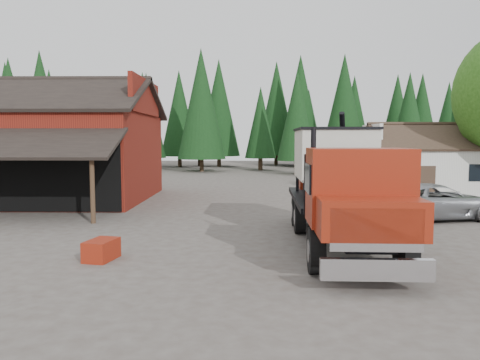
{
  "coord_description": "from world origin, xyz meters",
  "views": [
    {
      "loc": [
        0.86,
        -17.37,
        3.55
      ],
      "look_at": [
        0.61,
        2.66,
        1.8
      ],
      "focal_mm": 35.0,
      "sensor_mm": 36.0,
      "label": 1
    }
  ],
  "objects": [
    {
      "name": "ground",
      "position": [
        0.0,
        0.0,
        0.0
      ],
      "size": [
        120.0,
        120.0,
        0.0
      ],
      "primitive_type": "plane",
      "color": "#4B433B",
      "rests_on": "ground"
    },
    {
      "name": "near_pine_c",
      "position": [
        22.0,
        26.0,
        6.89
      ],
      "size": [
        4.84,
        4.84,
        12.4
      ],
      "color": "#382619",
      "rests_on": "ground"
    },
    {
      "name": "near_pine_a",
      "position": [
        -22.0,
        28.0,
        6.39
      ],
      "size": [
        4.4,
        4.4,
        11.4
      ],
      "color": "#382619",
      "rests_on": "ground"
    },
    {
      "name": "feed_truck",
      "position": [
        4.01,
        -1.9,
        2.15
      ],
      "size": [
        3.09,
        10.25,
        4.59
      ],
      "rotation": [
        0.0,
        0.0,
        -0.03
      ],
      "color": "black",
      "rests_on": "ground"
    },
    {
      "name": "near_pine_b",
      "position": [
        6.0,
        30.0,
        5.89
      ],
      "size": [
        3.96,
        3.96,
        10.4
      ],
      "color": "#382619",
      "rests_on": "ground"
    },
    {
      "name": "equip_box",
      "position": [
        -3.4,
        -3.89,
        0.3
      ],
      "size": [
        0.92,
        1.22,
        0.6
      ],
      "primitive_type": "cube",
      "rotation": [
        0.0,
        0.0,
        -0.22
      ],
      "color": "maroon",
      "rests_on": "ground"
    },
    {
      "name": "silver_car",
      "position": [
        9.23,
        3.3,
        0.8
      ],
      "size": [
        6.19,
        3.84,
        1.6
      ],
      "primitive_type": "imported",
      "rotation": [
        0.0,
        0.0,
        1.79
      ],
      "color": "#9C9EA3",
      "rests_on": "ground"
    },
    {
      "name": "farmhouse",
      "position": [
        13.0,
        13.0,
        1.67
      ],
      "size": [
        8.6,
        6.42,
        4.65
      ],
      "color": "silver",
      "rests_on": "ground"
    },
    {
      "name": "red_barn",
      "position": [
        -11.0,
        9.9,
        2.69
      ],
      "size": [
        12.8,
        13.63,
        7.18
      ],
      "color": "maroon",
      "rests_on": "ground"
    },
    {
      "name": "near_pine_d",
      "position": [
        -4.0,
        34.0,
        7.39
      ],
      "size": [
        5.28,
        5.28,
        13.4
      ],
      "color": "#382619",
      "rests_on": "ground"
    },
    {
      "name": "conifer_backdrop",
      "position": [
        0.0,
        42.0,
        0.0
      ],
      "size": [
        76.0,
        16.0,
        16.0
      ],
      "primitive_type": null,
      "color": "black",
      "rests_on": "ground"
    }
  ]
}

